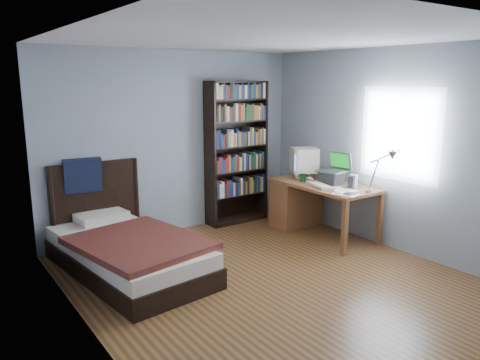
{
  "coord_description": "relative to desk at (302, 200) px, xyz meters",
  "views": [
    {
      "loc": [
        -2.95,
        -3.67,
        2.1
      ],
      "look_at": [
        0.17,
        0.77,
        0.93
      ],
      "focal_mm": 35.0,
      "sensor_mm": 36.0,
      "label": 1
    }
  ],
  "objects": [
    {
      "name": "room",
      "position": [
        -1.48,
        -1.13,
        0.84
      ],
      "size": [
        4.2,
        4.24,
        2.5
      ],
      "color": "#4E3017",
      "rests_on": "ground"
    },
    {
      "name": "desk",
      "position": [
        0.0,
        0.0,
        0.0
      ],
      "size": [
        0.75,
        1.5,
        0.73
      ],
      "color": "brown",
      "rests_on": "floor"
    },
    {
      "name": "crt_monitor",
      "position": [
        0.05,
        0.05,
        0.56
      ],
      "size": [
        0.52,
        0.47,
        0.43
      ],
      "color": "beige",
      "rests_on": "desk"
    },
    {
      "name": "laptop",
      "position": [
        0.1,
        -0.47,
        0.43
      ],
      "size": [
        0.39,
        0.38,
        0.42
      ],
      "color": "#2D2D30",
      "rests_on": "desk"
    },
    {
      "name": "desk_lamp",
      "position": [
        -0.04,
        -1.47,
        0.8
      ],
      "size": [
        0.23,
        0.5,
        0.59
      ],
      "color": "#99999E",
      "rests_on": "desk"
    },
    {
      "name": "keyboard",
      "position": [
        -0.17,
        -0.51,
        0.33
      ],
      "size": [
        0.3,
        0.48,
        0.04
      ],
      "primitive_type": "cube",
      "rotation": [
        0.0,
        0.07,
        -0.28
      ],
      "color": "beige",
      "rests_on": "desk"
    },
    {
      "name": "speaker",
      "position": [
        0.11,
        -0.83,
        0.41
      ],
      "size": [
        0.11,
        0.11,
        0.18
      ],
      "primitive_type": "cube",
      "rotation": [
        0.0,
        0.0,
        0.33
      ],
      "color": "#969699",
      "rests_on": "desk"
    },
    {
      "name": "soda_can",
      "position": [
        -0.14,
        -0.15,
        0.37
      ],
      "size": [
        0.06,
        0.06,
        0.12
      ],
      "primitive_type": "cylinder",
      "color": "#073612",
      "rests_on": "desk"
    },
    {
      "name": "mouse",
      "position": [
        -0.0,
        -0.15,
        0.34
      ],
      "size": [
        0.07,
        0.12,
        0.04
      ],
      "primitive_type": "ellipsoid",
      "color": "silver",
      "rests_on": "desk"
    },
    {
      "name": "phone_silver",
      "position": [
        -0.22,
        -0.76,
        0.33
      ],
      "size": [
        0.09,
        0.12,
        0.02
      ],
      "primitive_type": "cube",
      "rotation": [
        0.0,
        0.0,
        0.35
      ],
      "color": "#B3B3B8",
      "rests_on": "desk"
    },
    {
      "name": "phone_grey",
      "position": [
        -0.29,
        -0.94,
        0.33
      ],
      "size": [
        0.08,
        0.1,
        0.02
      ],
      "primitive_type": "cube",
      "rotation": [
        0.0,
        0.0,
        -0.44
      ],
      "color": "#969699",
      "rests_on": "desk"
    },
    {
      "name": "external_drive",
      "position": [
        -0.21,
        -1.07,
        0.33
      ],
      "size": [
        0.12,
        0.12,
        0.02
      ],
      "primitive_type": "cube",
      "rotation": [
        0.0,
        0.0,
        0.07
      ],
      "color": "#969699",
      "rests_on": "desk"
    },
    {
      "name": "bookshelf",
      "position": [
        -0.58,
        0.81,
        0.64
      ],
      "size": [
        0.94,
        0.3,
        2.09
      ],
      "color": "black",
      "rests_on": "floor"
    },
    {
      "name": "bed",
      "position": [
        -2.66,
        -0.0,
        -0.16
      ],
      "size": [
        1.37,
        2.25,
        1.16
      ],
      "color": "black",
      "rests_on": "floor"
    }
  ]
}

